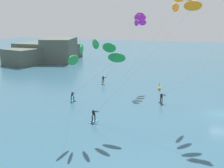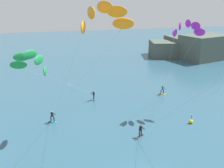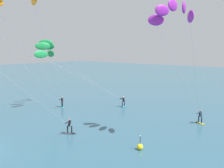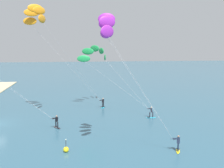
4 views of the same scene
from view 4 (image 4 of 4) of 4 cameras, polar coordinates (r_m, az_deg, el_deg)
kitesurfer_mid_water at (r=25.84m, az=-0.41°, el=10.95°), size 5.02×8.51×13.62m
kitesurfer_far_out at (r=46.53m, az=-3.31°, el=6.08°), size 12.10×11.43×10.46m
kitesurfer_downwind at (r=40.19m, az=-15.24°, el=13.22°), size 9.16×12.48×16.14m
marker_buoy at (r=28.42m, az=-9.63°, el=-13.36°), size 0.56×0.56×1.38m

